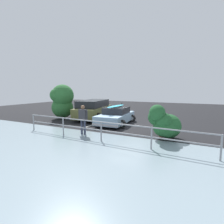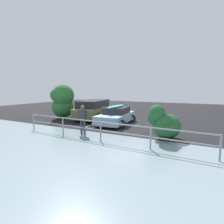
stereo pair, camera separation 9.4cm
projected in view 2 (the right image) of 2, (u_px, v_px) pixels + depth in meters
name	position (u px, v px, depth m)	size (l,w,h in m)	color
ground_plane	(125.00, 124.00, 12.78)	(44.00, 44.00, 0.02)	black
parking_stripe	(100.00, 122.00, 13.49)	(3.92, 0.12, 0.00)	silver
sedan_car	(116.00, 116.00, 12.86)	(2.53, 4.05, 1.49)	#8CADC6
suv_car	(94.00, 109.00, 14.99)	(3.05, 4.99, 1.61)	brown
person_bystander	(83.00, 117.00, 9.84)	(0.64, 0.22, 1.66)	#33384C
railing_fence	(101.00, 128.00, 8.58)	(10.14, 0.47, 0.98)	gray
bush_near_left	(164.00, 124.00, 8.85)	(1.67, 1.64, 1.80)	brown
bush_near_right	(63.00, 102.00, 14.87)	(1.98, 2.01, 2.93)	brown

